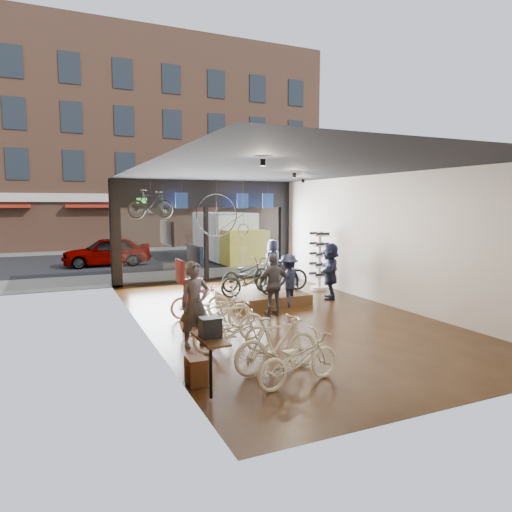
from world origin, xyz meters
TOP-DOWN VIEW (x-y plane):
  - ground_plane at (0.00, 0.00)m, footprint 7.00×12.00m
  - ceiling at (0.00, 0.00)m, footprint 7.00×12.00m
  - wall_left at (-3.52, 0.00)m, footprint 0.04×12.00m
  - wall_right at (3.52, 0.00)m, footprint 0.04×12.00m
  - wall_back at (0.00, -6.02)m, footprint 7.00×0.04m
  - storefront at (0.00, 6.00)m, footprint 7.00×0.26m
  - exit_sign at (-2.40, 5.88)m, footprint 0.35×0.06m
  - street_road at (0.00, 15.00)m, footprint 30.00×18.00m
  - sidewalk_near at (0.00, 7.20)m, footprint 30.00×2.40m
  - sidewalk_far at (0.00, 19.00)m, footprint 30.00×2.00m
  - opposite_building at (0.00, 21.50)m, footprint 26.00×5.00m
  - street_car at (-3.02, 12.00)m, footprint 4.01×1.61m
  - box_truck at (2.90, 11.00)m, footprint 2.09×6.28m
  - floor_bike_0 at (-1.76, -4.32)m, footprint 1.69×0.82m
  - floor_bike_1 at (-1.83, -3.66)m, footprint 1.70×0.59m
  - floor_bike_2 at (-2.17, -2.39)m, footprint 1.65×0.96m
  - floor_bike_3 at (-1.96, -1.79)m, footprint 1.56×0.50m
  - floor_bike_4 at (-1.96, -0.80)m, footprint 1.82×0.74m
  - floor_bike_5 at (-1.96, 0.45)m, footprint 1.58×0.69m
  - display_platform at (0.32, 1.56)m, footprint 2.40×1.80m
  - display_bike_left at (-0.24, 1.19)m, footprint 1.79×0.76m
  - display_bike_mid at (0.92, 1.49)m, footprint 1.74×0.58m
  - display_bike_right at (0.05, 2.19)m, footprint 1.99×1.19m
  - customer_0 at (-2.73, -1.68)m, footprint 0.70×0.51m
  - customer_1 at (-2.31, -0.32)m, footprint 0.92×0.84m
  - customer_2 at (-0.08, 0.02)m, footprint 0.97×0.42m
  - customer_3 at (0.77, 0.78)m, footprint 1.12×0.90m
  - customer_4 at (2.13, 4.54)m, footprint 0.92×0.75m
  - customer_5 at (2.47, 1.23)m, footprint 1.31×1.63m
  - sunglasses_rack at (2.95, 2.65)m, footprint 0.68×0.59m
  - wall_merch at (-3.38, -3.50)m, footprint 0.40×2.40m
  - penny_farthing at (0.23, 4.49)m, footprint 1.90×0.06m
  - hung_bike at (-2.41, 4.20)m, footprint 1.64×0.84m
  - jersey_left at (-1.14, 5.20)m, footprint 0.45×0.03m
  - jersey_mid at (1.19, 5.20)m, footprint 0.45×0.03m
  - jersey_right at (2.22, 5.20)m, footprint 0.45×0.03m

SIDE VIEW (x-z plane):
  - ground_plane at x=0.00m, z-range -0.04..0.00m
  - street_road at x=0.00m, z-range -0.02..0.00m
  - sidewalk_near at x=0.00m, z-range 0.00..0.12m
  - sidewalk_far at x=0.00m, z-range 0.00..0.12m
  - display_platform at x=0.32m, z-range 0.00..0.30m
  - floor_bike_2 at x=-2.17m, z-range 0.00..0.82m
  - floor_bike_0 at x=-1.76m, z-range 0.00..0.85m
  - floor_bike_5 at x=-1.96m, z-range 0.00..0.92m
  - floor_bike_3 at x=-1.96m, z-range 0.00..0.93m
  - floor_bike_4 at x=-1.96m, z-range 0.00..0.94m
  - floor_bike_1 at x=-1.83m, z-range 0.00..1.00m
  - street_car at x=-3.02m, z-range 0.00..1.37m
  - display_bike_left at x=-0.24m, z-range 0.30..1.21m
  - customer_3 at x=0.77m, z-range 0.00..1.52m
  - customer_1 at x=-2.31m, z-range 0.00..1.55m
  - display_bike_right at x=0.05m, z-range 0.30..1.29m
  - customer_4 at x=2.13m, z-range 0.00..1.62m
  - display_bike_mid at x=0.92m, z-range 0.30..1.33m
  - customer_2 at x=-0.08m, z-range 0.00..1.64m
  - customer_5 at x=2.47m, z-range 0.00..1.74m
  - customer_0 at x=-2.73m, z-range 0.00..1.78m
  - sunglasses_rack at x=2.95m, z-range 0.00..2.00m
  - box_truck at x=2.90m, z-range 0.00..2.47m
  - wall_merch at x=-3.38m, z-range 0.00..2.60m
  - wall_left at x=-3.52m, z-range 0.00..3.80m
  - wall_right at x=3.52m, z-range 0.00..3.80m
  - wall_back at x=0.00m, z-range 0.00..3.80m
  - storefront at x=0.00m, z-range 0.00..3.80m
  - penny_farthing at x=0.23m, z-range 1.74..3.26m
  - hung_bike at x=-2.41m, z-range 2.45..3.40m
  - exit_sign at x=-2.40m, z-range 2.96..3.14m
  - jersey_left at x=-1.14m, z-range 2.77..3.32m
  - jersey_mid at x=1.19m, z-range 2.77..3.32m
  - jersey_right at x=2.22m, z-range 2.77..3.32m
  - ceiling at x=0.00m, z-range 3.80..3.84m
  - opposite_building at x=0.00m, z-range 0.00..14.00m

